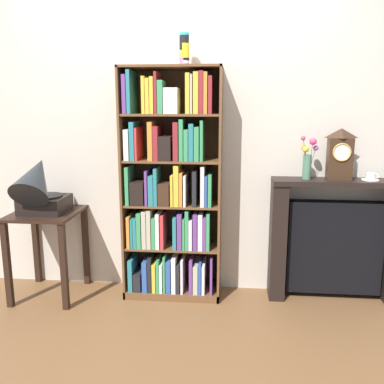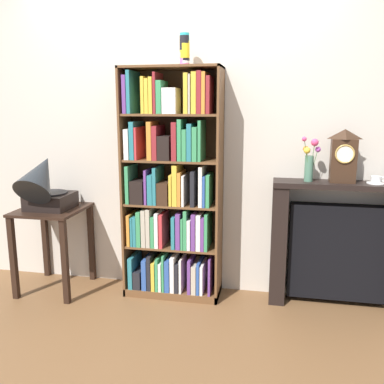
{
  "view_description": "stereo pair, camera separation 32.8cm",
  "coord_description": "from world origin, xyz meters",
  "px_view_note": "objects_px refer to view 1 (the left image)",
  "views": [
    {
      "loc": [
        0.46,
        -3.06,
        1.53
      ],
      "look_at": [
        0.16,
        0.14,
        0.86
      ],
      "focal_mm": 39.08,
      "sensor_mm": 36.0,
      "label": 1
    },
    {
      "loc": [
        0.79,
        -3.01,
        1.53
      ],
      "look_at": [
        0.16,
        0.14,
        0.86
      ],
      "focal_mm": 39.08,
      "sensor_mm": 36.0,
      "label": 2
    }
  ],
  "objects_px": {
    "bookshelf": "(171,194)",
    "mantel_clock": "(340,154)",
    "fireplace_mantel": "(335,241)",
    "teacup_with_saucer": "(370,177)",
    "gramophone": "(39,186)",
    "flower_vase": "(308,159)",
    "cup_stack": "(184,50)",
    "side_table_left": "(47,233)"
  },
  "relations": [
    {
      "from": "bookshelf",
      "to": "mantel_clock",
      "type": "bearing_deg",
      "value": 1.94
    },
    {
      "from": "fireplace_mantel",
      "to": "teacup_with_saucer",
      "type": "relative_size",
      "value": 7.92
    },
    {
      "from": "gramophone",
      "to": "flower_vase",
      "type": "xyz_separation_m",
      "value": [
        2.04,
        0.22,
        0.21
      ]
    },
    {
      "from": "teacup_with_saucer",
      "to": "cup_stack",
      "type": "bearing_deg",
      "value": -178.67
    },
    {
      "from": "bookshelf",
      "to": "fireplace_mantel",
      "type": "xyz_separation_m",
      "value": [
        1.3,
        0.07,
        -0.37
      ]
    },
    {
      "from": "side_table_left",
      "to": "flower_vase",
      "type": "xyz_separation_m",
      "value": [
        2.04,
        0.14,
        0.6
      ]
    },
    {
      "from": "cup_stack",
      "to": "teacup_with_saucer",
      "type": "relative_size",
      "value": 1.82
    },
    {
      "from": "bookshelf",
      "to": "teacup_with_saucer",
      "type": "distance_m",
      "value": 1.53
    },
    {
      "from": "bookshelf",
      "to": "gramophone",
      "type": "bearing_deg",
      "value": -169.2
    },
    {
      "from": "mantel_clock",
      "to": "teacup_with_saucer",
      "type": "bearing_deg",
      "value": 0.59
    },
    {
      "from": "mantel_clock",
      "to": "flower_vase",
      "type": "xyz_separation_m",
      "value": [
        -0.24,
        -0.01,
        -0.04
      ]
    },
    {
      "from": "bookshelf",
      "to": "flower_vase",
      "type": "xyz_separation_m",
      "value": [
        1.05,
        0.04,
        0.28
      ]
    },
    {
      "from": "gramophone",
      "to": "cup_stack",
      "type": "bearing_deg",
      "value": 10.41
    },
    {
      "from": "flower_vase",
      "to": "cup_stack",
      "type": "bearing_deg",
      "value": -178.64
    },
    {
      "from": "side_table_left",
      "to": "flower_vase",
      "type": "relative_size",
      "value": 2.09
    },
    {
      "from": "gramophone",
      "to": "teacup_with_saucer",
      "type": "bearing_deg",
      "value": 5.34
    },
    {
      "from": "fireplace_mantel",
      "to": "mantel_clock",
      "type": "relative_size",
      "value": 2.61
    },
    {
      "from": "bookshelf",
      "to": "cup_stack",
      "type": "relative_size",
      "value": 7.79
    },
    {
      "from": "mantel_clock",
      "to": "cup_stack",
      "type": "bearing_deg",
      "value": -178.53
    },
    {
      "from": "mantel_clock",
      "to": "bookshelf",
      "type": "bearing_deg",
      "value": -178.06
    },
    {
      "from": "bookshelf",
      "to": "gramophone",
      "type": "relative_size",
      "value": 3.46
    },
    {
      "from": "cup_stack",
      "to": "flower_vase",
      "type": "distance_m",
      "value": 1.24
    },
    {
      "from": "fireplace_mantel",
      "to": "bookshelf",
      "type": "bearing_deg",
      "value": -177.11
    },
    {
      "from": "bookshelf",
      "to": "side_table_left",
      "type": "xyz_separation_m",
      "value": [
        -0.99,
        -0.1,
        -0.32
      ]
    },
    {
      "from": "fireplace_mantel",
      "to": "flower_vase",
      "type": "xyz_separation_m",
      "value": [
        -0.25,
        -0.03,
        0.65
      ]
    },
    {
      "from": "gramophone",
      "to": "flower_vase",
      "type": "height_order",
      "value": "flower_vase"
    },
    {
      "from": "fireplace_mantel",
      "to": "gramophone",
      "type": "bearing_deg",
      "value": -173.65
    },
    {
      "from": "gramophone",
      "to": "flower_vase",
      "type": "distance_m",
      "value": 2.06
    },
    {
      "from": "side_table_left",
      "to": "fireplace_mantel",
      "type": "distance_m",
      "value": 2.3
    },
    {
      "from": "mantel_clock",
      "to": "flower_vase",
      "type": "height_order",
      "value": "mantel_clock"
    },
    {
      "from": "mantel_clock",
      "to": "gramophone",
      "type": "bearing_deg",
      "value": -174.17
    },
    {
      "from": "side_table_left",
      "to": "gramophone",
      "type": "xyz_separation_m",
      "value": [
        0.0,
        -0.09,
        0.4
      ]
    },
    {
      "from": "cup_stack",
      "to": "gramophone",
      "type": "bearing_deg",
      "value": -169.59
    },
    {
      "from": "bookshelf",
      "to": "side_table_left",
      "type": "distance_m",
      "value": 1.05
    },
    {
      "from": "flower_vase",
      "to": "fireplace_mantel",
      "type": "bearing_deg",
      "value": 6.85
    },
    {
      "from": "bookshelf",
      "to": "gramophone",
      "type": "distance_m",
      "value": 1.01
    },
    {
      "from": "fireplace_mantel",
      "to": "side_table_left",
      "type": "bearing_deg",
      "value": -175.84
    },
    {
      "from": "gramophone",
      "to": "flower_vase",
      "type": "bearing_deg",
      "value": 6.29
    },
    {
      "from": "fireplace_mantel",
      "to": "teacup_with_saucer",
      "type": "distance_m",
      "value": 0.56
    },
    {
      "from": "cup_stack",
      "to": "mantel_clock",
      "type": "distance_m",
      "value": 1.4
    },
    {
      "from": "gramophone",
      "to": "fireplace_mantel",
      "type": "xyz_separation_m",
      "value": [
        2.29,
        0.25,
        -0.45
      ]
    },
    {
      "from": "cup_stack",
      "to": "side_table_left",
      "type": "xyz_separation_m",
      "value": [
        -1.1,
        -0.11,
        -1.41
      ]
    }
  ]
}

